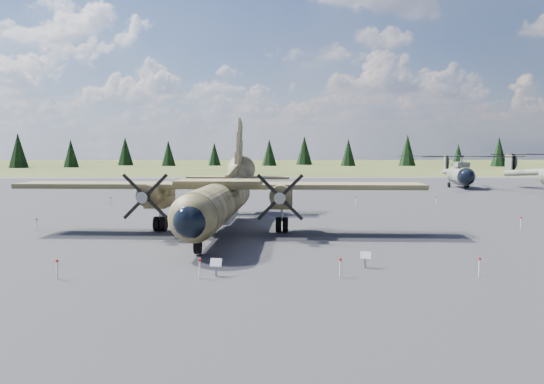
{
  "coord_description": "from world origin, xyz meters",
  "views": [
    {
      "loc": [
        -1.41,
        -35.72,
        5.47
      ],
      "look_at": [
        -0.58,
        2.0,
        2.45
      ],
      "focal_mm": 35.0,
      "sensor_mm": 36.0,
      "label": 1
    }
  ],
  "objects": [
    {
      "name": "ground",
      "position": [
        0.0,
        0.0,
        0.0
      ],
      "size": [
        500.0,
        500.0,
        0.0
      ],
      "primitive_type": "plane",
      "color": "brown",
      "rests_on": "ground"
    },
    {
      "name": "apron",
      "position": [
        0.0,
        10.0,
        0.0
      ],
      "size": [
        120.0,
        120.0,
        0.04
      ],
      "primitive_type": "cube",
      "color": "slate",
      "rests_on": "ground"
    },
    {
      "name": "transport_plane",
      "position": [
        -4.02,
        -0.06,
        2.51
      ],
      "size": [
        26.53,
        24.05,
        8.74
      ],
      "rotation": [
        0.0,
        0.0,
        -0.07
      ],
      "color": "#37371E",
      "rests_on": "ground"
    },
    {
      "name": "helicopter_near",
      "position": [
        27.12,
        39.16,
        3.3
      ],
      "size": [
        20.73,
        22.67,
        4.66
      ],
      "rotation": [
        0.0,
        0.0,
        -0.14
      ],
      "color": "gray",
      "rests_on": "ground"
    },
    {
      "name": "info_placard_left",
      "position": [
        -3.33,
        -13.12,
        0.53
      ],
      "size": [
        0.54,
        0.31,
        0.8
      ],
      "rotation": [
        0.0,
        0.0,
        -0.21
      ],
      "color": "gray",
      "rests_on": "ground"
    },
    {
      "name": "info_placard_right",
      "position": [
        3.45,
        -11.63,
        0.52
      ],
      "size": [
        0.53,
        0.34,
        0.78
      ],
      "rotation": [
        0.0,
        0.0,
        -0.28
      ],
      "color": "gray",
      "rests_on": "ground"
    },
    {
      "name": "barrier_fence",
      "position": [
        -0.46,
        -0.08,
        0.51
      ],
      "size": [
        33.12,
        29.62,
        0.85
      ],
      "color": "white",
      "rests_on": "ground"
    },
    {
      "name": "treeline",
      "position": [
        -3.05,
        -1.87,
        4.83
      ],
      "size": [
        317.1,
        318.08,
        11.0
      ],
      "color": "black",
      "rests_on": "ground"
    }
  ]
}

